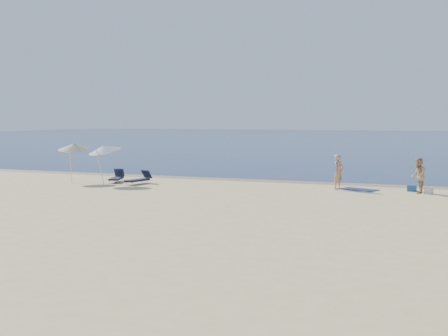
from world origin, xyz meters
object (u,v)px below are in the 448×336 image
object	(u,v)px
person_left	(338,172)
blue_cooler	(412,188)
person_right	(418,176)
umbrella_near	(104,149)

from	to	relation	value
person_left	blue_cooler	bearing A→B (deg)	-58.41
person_left	person_right	xyz separation A→B (m)	(3.96, -0.07, -0.05)
umbrella_near	person_left	bearing A→B (deg)	34.09
person_right	blue_cooler	distance (m)	1.01
blue_cooler	umbrella_near	bearing A→B (deg)	-164.87
person_left	person_right	size ratio (longest dim) A/B	1.05
person_left	blue_cooler	distance (m)	3.78
umbrella_near	person_right	bearing A→B (deg)	31.43
blue_cooler	person_right	bearing A→B (deg)	-59.56
person_left	blue_cooler	size ratio (longest dim) A/B	4.15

